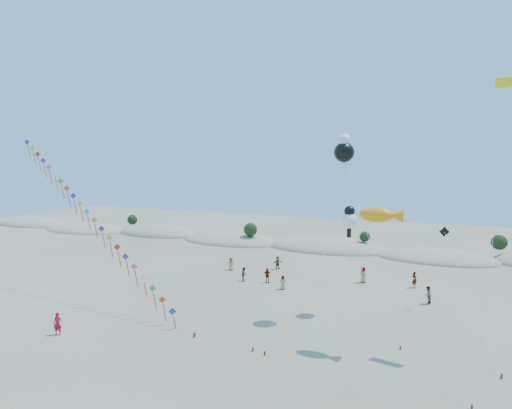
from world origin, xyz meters
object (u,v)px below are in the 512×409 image
Objects in this scene: flyer_foreground at (58,324)px; parafoil_kite at (512,87)px; kite_train at (88,214)px; fish_kite at (381,215)px.

parafoil_kite is at bearing -1.86° from flyer_foreground.
parafoil_kite reaches higher than flyer_foreground.
kite_train is 15.48× the size of flyer_foreground.
flyer_foreground is at bearing -161.49° from parafoil_kite.
fish_kite reaches higher than flyer_foreground.
kite_train reaches higher than fish_kite.
fish_kite is (28.10, -1.01, 1.34)m from kite_train.
fish_kite is at bearing -3.10° from flyer_foreground.
kite_train is 2.69× the size of fish_kite.
kite_train is at bearing 177.94° from fish_kite.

